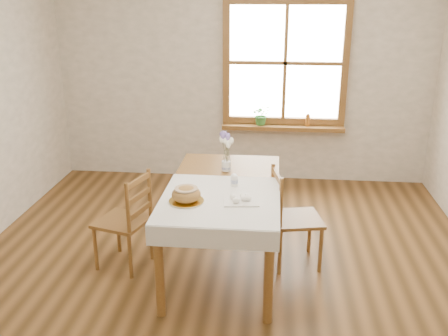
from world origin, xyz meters
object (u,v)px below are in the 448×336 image
Objects in this scene: chair_left at (122,220)px; flower_vase at (226,167)px; chair_right at (297,217)px; bread_plate at (186,201)px; dining_table at (224,195)px.

flower_vase is at bearing 131.27° from chair_left.
chair_right is 3.40× the size of bread_plate.
bread_plate is 0.76m from flower_vase.
chair_left is 1.00m from flower_vase.
flower_vase is (-0.01, 0.33, 0.13)m from dining_table.
dining_table is 18.12× the size of flower_vase.
dining_table is 0.66m from chair_right.
chair_left is at bearing 85.21° from chair_right.
flower_vase is at bearing 72.24° from bread_plate.
chair_left is 1.48m from chair_right.
chair_right is 1.05m from bread_plate.
chair_right is at bearing -18.80° from flower_vase.
flower_vase reaches higher than dining_table.
chair_left is 0.78m from bread_plate.
bread_plate is at bearing -107.76° from flower_vase.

